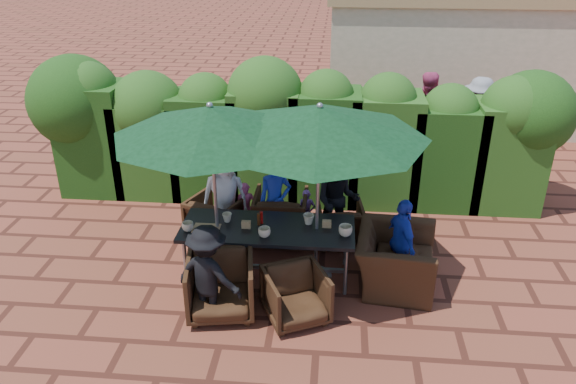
# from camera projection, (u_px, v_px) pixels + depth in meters

# --- Properties ---
(ground) EXTENTS (80.00, 80.00, 0.00)m
(ground) POSITION_uv_depth(u_px,v_px,m) (282.00, 268.00, 7.88)
(ground) COLOR brown
(ground) RESTS_ON ground
(dining_table) EXTENTS (2.30, 0.90, 0.75)m
(dining_table) POSITION_uv_depth(u_px,v_px,m) (268.00, 232.00, 7.45)
(dining_table) COLOR black
(dining_table) RESTS_ON ground
(umbrella_left) EXTENTS (2.46, 2.46, 2.46)m
(umbrella_left) POSITION_uv_depth(u_px,v_px,m) (211.00, 122.00, 6.76)
(umbrella_left) COLOR gray
(umbrella_left) RESTS_ON ground
(umbrella_right) EXTENTS (2.71, 2.71, 2.46)m
(umbrella_right) POSITION_uv_depth(u_px,v_px,m) (319.00, 122.00, 6.74)
(umbrella_right) COLOR gray
(umbrella_right) RESTS_ON ground
(chair_far_left) EXTENTS (0.95, 0.92, 0.76)m
(chair_far_left) POSITION_uv_depth(u_px,v_px,m) (217.00, 216.00, 8.48)
(chair_far_left) COLOR black
(chair_far_left) RESTS_ON ground
(chair_far_mid) EXTENTS (0.80, 0.75, 0.82)m
(chair_far_mid) POSITION_uv_depth(u_px,v_px,m) (281.00, 213.00, 8.49)
(chair_far_mid) COLOR black
(chair_far_mid) RESTS_ON ground
(chair_far_right) EXTENTS (0.74, 0.71, 0.69)m
(chair_far_right) POSITION_uv_depth(u_px,v_px,m) (340.00, 222.00, 8.38)
(chair_far_right) COLOR black
(chair_far_right) RESTS_ON ground
(chair_near_left) EXTENTS (0.92, 0.87, 0.83)m
(chair_near_left) POSITION_uv_depth(u_px,v_px,m) (220.00, 284.00, 6.84)
(chair_near_left) COLOR black
(chair_near_left) RESTS_ON ground
(chair_near_right) EXTENTS (0.91, 0.89, 0.72)m
(chair_near_right) POSITION_uv_depth(u_px,v_px,m) (296.00, 293.00, 6.74)
(chair_near_right) COLOR black
(chair_near_right) RESTS_ON ground
(chair_end_right) EXTENTS (0.87, 1.22, 1.00)m
(chair_end_right) POSITION_uv_depth(u_px,v_px,m) (396.00, 251.00, 7.34)
(chair_end_right) COLOR black
(chair_end_right) RESTS_ON ground
(adult_far_left) EXTENTS (0.71, 0.44, 1.40)m
(adult_far_left) POSITION_uv_depth(u_px,v_px,m) (225.00, 195.00, 8.39)
(adult_far_left) COLOR white
(adult_far_left) RESTS_ON ground
(adult_far_mid) EXTENTS (0.58, 0.52, 1.33)m
(adult_far_mid) POSITION_uv_depth(u_px,v_px,m) (275.00, 201.00, 8.28)
(adult_far_mid) COLOR #2137B6
(adult_far_mid) RESTS_ON ground
(adult_far_right) EXTENTS (0.67, 0.42, 1.37)m
(adult_far_right) POSITION_uv_depth(u_px,v_px,m) (337.00, 200.00, 8.27)
(adult_far_right) COLOR black
(adult_far_right) RESTS_ON ground
(adult_near_left) EXTENTS (0.90, 0.62, 1.29)m
(adult_near_left) POSITION_uv_depth(u_px,v_px,m) (208.00, 275.00, 6.60)
(adult_near_left) COLOR black
(adult_near_left) RESTS_ON ground
(adult_end_right) EXTENTS (0.57, 0.78, 1.21)m
(adult_end_right) POSITION_uv_depth(u_px,v_px,m) (402.00, 242.00, 7.36)
(adult_end_right) COLOR #2137B6
(adult_end_right) RESTS_ON ground
(child_left) EXTENTS (0.38, 0.34, 0.87)m
(child_left) POSITION_uv_depth(u_px,v_px,m) (246.00, 210.00, 8.52)
(child_left) COLOR #C8467A
(child_left) RESTS_ON ground
(child_right) EXTENTS (0.28, 0.23, 0.75)m
(child_right) POSITION_uv_depth(u_px,v_px,m) (307.00, 213.00, 8.57)
(child_right) COLOR #8F52B2
(child_right) RESTS_ON ground
(pedestrian_a) EXTENTS (1.51, 1.18, 1.55)m
(pedestrian_a) POSITION_uv_depth(u_px,v_px,m) (394.00, 123.00, 11.12)
(pedestrian_a) COLOR green
(pedestrian_a) RESTS_ON ground
(pedestrian_b) EXTENTS (0.96, 0.79, 1.74)m
(pedestrian_b) POSITION_uv_depth(u_px,v_px,m) (424.00, 114.00, 11.33)
(pedestrian_b) COLOR #C8467A
(pedestrian_b) RESTS_ON ground
(pedestrian_c) EXTENTS (1.21, 0.89, 1.73)m
(pedestrian_c) POSITION_uv_depth(u_px,v_px,m) (477.00, 121.00, 10.99)
(pedestrian_c) COLOR gray
(pedestrian_c) RESTS_ON ground
(cup_a) EXTENTS (0.15, 0.15, 0.12)m
(cup_a) POSITION_uv_depth(u_px,v_px,m) (188.00, 226.00, 7.30)
(cup_a) COLOR beige
(cup_a) RESTS_ON dining_table
(cup_b) EXTENTS (0.13, 0.13, 0.12)m
(cup_b) POSITION_uv_depth(u_px,v_px,m) (227.00, 217.00, 7.52)
(cup_b) COLOR beige
(cup_b) RESTS_ON dining_table
(cup_c) EXTENTS (0.16, 0.16, 0.13)m
(cup_c) POSITION_uv_depth(u_px,v_px,m) (264.00, 232.00, 7.16)
(cup_c) COLOR beige
(cup_c) RESTS_ON dining_table
(cup_d) EXTENTS (0.15, 0.15, 0.14)m
(cup_d) POSITION_uv_depth(u_px,v_px,m) (309.00, 219.00, 7.47)
(cup_d) COLOR beige
(cup_d) RESTS_ON dining_table
(cup_e) EXTENTS (0.18, 0.18, 0.14)m
(cup_e) POSITION_uv_depth(u_px,v_px,m) (345.00, 231.00, 7.18)
(cup_e) COLOR beige
(cup_e) RESTS_ON dining_table
(ketchup_bottle) EXTENTS (0.04, 0.04, 0.17)m
(ketchup_bottle) POSITION_uv_depth(u_px,v_px,m) (261.00, 218.00, 7.47)
(ketchup_bottle) COLOR #B20C0A
(ketchup_bottle) RESTS_ON dining_table
(sauce_bottle) EXTENTS (0.04, 0.04, 0.17)m
(sauce_bottle) POSITION_uv_depth(u_px,v_px,m) (259.00, 219.00, 7.43)
(sauce_bottle) COLOR #4C230C
(sauce_bottle) RESTS_ON dining_table
(serving_tray) EXTENTS (0.35, 0.25, 0.02)m
(serving_tray) POSITION_uv_depth(u_px,v_px,m) (206.00, 228.00, 7.36)
(serving_tray) COLOR #A37C4F
(serving_tray) RESTS_ON dining_table
(number_block_left) EXTENTS (0.12, 0.06, 0.10)m
(number_block_left) POSITION_uv_depth(u_px,v_px,m) (246.00, 224.00, 7.37)
(number_block_left) COLOR tan
(number_block_left) RESTS_ON dining_table
(number_block_right) EXTENTS (0.12, 0.06, 0.10)m
(number_block_right) POSITION_uv_depth(u_px,v_px,m) (327.00, 224.00, 7.39)
(number_block_right) COLOR tan
(number_block_right) RESTS_ON dining_table
(hedge_wall) EXTENTS (9.10, 1.60, 2.46)m
(hedge_wall) POSITION_uv_depth(u_px,v_px,m) (282.00, 126.00, 9.41)
(hedge_wall) COLOR #15350E
(hedge_wall) RESTS_ON ground
(building) EXTENTS (6.20, 3.08, 3.20)m
(building) POSITION_uv_depth(u_px,v_px,m) (460.00, 52.00, 13.15)
(building) COLOR beige
(building) RESTS_ON ground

